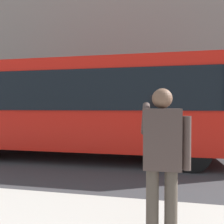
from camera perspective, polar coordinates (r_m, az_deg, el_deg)
name	(u,v)px	position (r m, az deg, el deg)	size (l,w,h in m)	color
ground_plane	(127,157)	(7.25, 4.01, -11.72)	(60.00, 60.00, 0.00)	#38383A
building_facade_far	(140,37)	(14.50, 7.34, 18.83)	(28.00, 1.55, 12.00)	gray
red_bus	(88,106)	(7.12, -6.37, 1.69)	(9.05, 2.54, 3.08)	red
pedestrian_photographer	(162,153)	(2.49, 13.01, -10.43)	(0.53, 0.52, 1.70)	#4C4238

